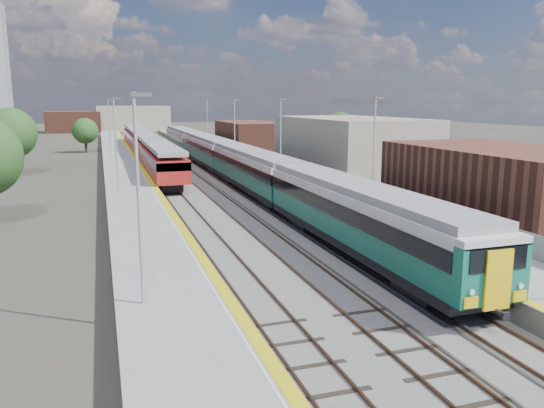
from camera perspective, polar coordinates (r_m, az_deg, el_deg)
ground at (r=62.26m, az=-7.24°, el=3.30°), size 320.00×320.00×0.00m
ballast_bed at (r=64.34m, az=-9.63°, el=3.51°), size 10.50×155.00×0.06m
tracks at (r=66.06m, az=-9.33°, el=3.78°), size 8.96×160.00×0.17m
platform_right at (r=65.76m, az=-3.12°, el=4.25°), size 4.70×155.00×8.52m
platform_left at (r=63.67m, az=-15.71°, el=3.62°), size 4.30×155.00×8.52m
buildings at (r=149.45m, az=-20.89°, el=11.21°), size 72.00×185.50×40.00m
green_train at (r=57.45m, az=-4.88°, el=5.03°), size 2.97×82.72×3.27m
red_train at (r=76.33m, az=-13.51°, el=6.18°), size 3.00×60.82×3.79m
tree_b at (r=65.49m, az=-26.31°, el=6.83°), size 5.59×5.59×7.58m
tree_c at (r=91.86m, az=-19.46°, el=7.42°), size 4.13×4.13×5.60m
tree_d at (r=79.17m, az=7.30°, el=8.00°), size 4.97×4.97×6.74m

